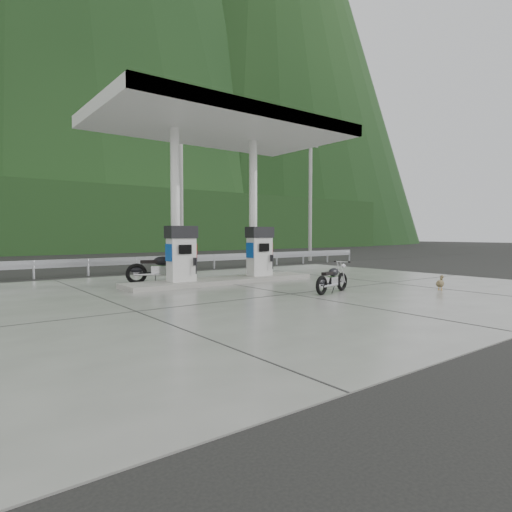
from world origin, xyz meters
TOP-DOWN VIEW (x-y plane):
  - ground at (0.00, 0.00)m, footprint 160.00×160.00m
  - forecourt_apron at (0.00, 0.00)m, footprint 18.00×14.00m
  - pump_island at (0.00, 2.50)m, footprint 7.00×1.40m
  - gas_pump_left at (-1.60, 2.50)m, footprint 0.95×0.55m
  - gas_pump_right at (1.60, 2.50)m, footprint 0.95×0.55m
  - canopy_column_left at (-1.60, 2.90)m, footprint 0.30×0.30m
  - canopy_column_right at (1.60, 2.90)m, footprint 0.30×0.30m
  - canopy_roof at (0.00, 2.50)m, footprint 8.50×5.00m
  - guardrail at (0.00, 8.00)m, footprint 26.00×0.16m
  - road at (0.00, 11.50)m, footprint 60.00×7.00m
  - utility_pole_b at (2.00, 9.50)m, footprint 0.22×0.22m
  - utility_pole_c at (11.00, 9.50)m, footprint 0.22×0.22m
  - tree_band at (0.00, 30.00)m, footprint 80.00×6.00m
  - forested_hills at (0.00, 60.00)m, footprint 100.00×40.00m
  - motorcycle_left at (-1.81, 3.71)m, footprint 2.21×1.25m
  - motorcycle_right at (1.16, -1.51)m, footprint 1.70×0.89m
  - duck at (4.15, -3.11)m, footprint 0.55×0.29m

SIDE VIEW (x-z plane):
  - ground at x=0.00m, z-range 0.00..0.00m
  - forested_hills at x=0.00m, z-range -70.00..70.00m
  - road at x=0.00m, z-range 0.00..0.01m
  - forecourt_apron at x=0.00m, z-range 0.00..0.02m
  - pump_island at x=0.00m, z-range 0.02..0.17m
  - duck at x=4.15m, z-range 0.02..0.40m
  - motorcycle_right at x=1.16m, z-range 0.02..0.79m
  - motorcycle_left at x=-1.81m, z-range 0.02..1.02m
  - guardrail at x=0.00m, z-range 0.00..1.42m
  - gas_pump_left at x=-1.60m, z-range 0.17..1.97m
  - gas_pump_right at x=1.60m, z-range 0.17..1.97m
  - canopy_column_left at x=-1.60m, z-range 0.17..5.17m
  - canopy_column_right at x=1.60m, z-range 0.17..5.17m
  - tree_band at x=0.00m, z-range 0.00..6.00m
  - utility_pole_b at x=2.00m, z-range 0.00..8.00m
  - utility_pole_c at x=11.00m, z-range 0.00..8.00m
  - canopy_roof at x=0.00m, z-range 5.17..5.57m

